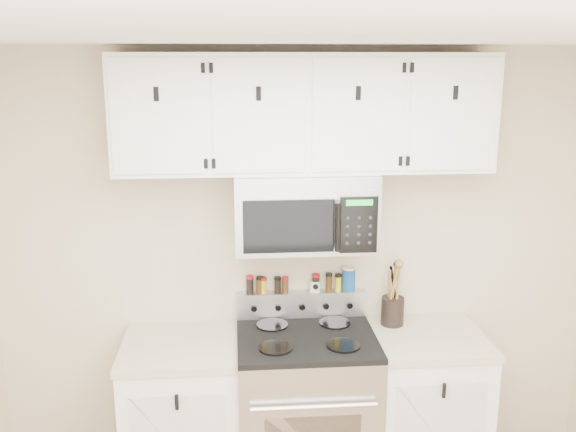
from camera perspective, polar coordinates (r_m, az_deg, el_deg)
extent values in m
cube|color=beige|center=(3.77, 1.14, -4.42)|extent=(3.50, 0.01, 2.50)
cube|color=white|center=(1.85, 7.13, 15.74)|extent=(3.50, 3.50, 0.01)
cube|color=#B7B7BA|center=(3.81, 1.60, -17.31)|extent=(0.76, 0.65, 0.92)
cube|color=black|center=(3.59, 1.66, -10.80)|extent=(0.76, 0.65, 0.03)
cube|color=#B7B7BA|center=(3.81, 1.18, -7.80)|extent=(0.76, 0.08, 0.15)
cylinder|color=black|center=(3.43, -1.11, -11.65)|extent=(0.18, 0.18, 0.01)
cylinder|color=black|center=(3.47, 4.96, -11.39)|extent=(0.18, 0.18, 0.01)
cylinder|color=black|center=(3.70, -1.41, -9.66)|extent=(0.18, 0.18, 0.01)
cylinder|color=black|center=(3.74, 4.18, -9.45)|extent=(0.18, 0.18, 0.01)
cube|color=white|center=(3.84, -9.25, -17.62)|extent=(0.62, 0.60, 0.88)
cube|color=tan|center=(3.62, -9.54, -11.38)|extent=(0.64, 0.62, 0.04)
cube|color=white|center=(3.97, 11.95, -16.59)|extent=(0.62, 0.60, 0.88)
cube|color=tan|center=(3.76, 12.30, -10.52)|extent=(0.64, 0.62, 0.04)
cube|color=#9E9EA3|center=(3.49, 1.49, 0.57)|extent=(0.76, 0.38, 0.42)
cube|color=#B7B7BA|center=(3.26, 1.88, 2.69)|extent=(0.73, 0.01, 0.08)
cube|color=black|center=(3.30, 0.05, -0.93)|extent=(0.47, 0.01, 0.28)
cube|color=black|center=(3.35, 6.29, -0.79)|extent=(0.20, 0.01, 0.30)
cylinder|color=black|center=(3.29, 4.46, -1.00)|extent=(0.03, 0.03, 0.26)
cube|color=white|center=(3.43, 1.50, 9.15)|extent=(2.00, 0.33, 0.62)
cube|color=white|center=(3.26, -11.53, 8.63)|extent=(0.46, 0.01, 0.57)
cube|color=black|center=(3.25, -11.64, 10.58)|extent=(0.02, 0.01, 0.07)
cube|color=white|center=(3.24, -2.62, 8.86)|extent=(0.46, 0.01, 0.57)
cube|color=black|center=(3.23, -2.63, 10.82)|extent=(0.03, 0.01, 0.07)
cube|color=white|center=(3.30, 6.20, 8.88)|extent=(0.46, 0.01, 0.57)
cube|color=black|center=(3.29, 6.27, 10.81)|extent=(0.03, 0.01, 0.07)
cube|color=white|center=(3.43, 14.52, 8.71)|extent=(0.46, 0.01, 0.57)
cube|color=black|center=(3.42, 14.68, 10.56)|extent=(0.02, 0.01, 0.07)
cylinder|color=black|center=(3.82, 9.27, -8.34)|extent=(0.13, 0.13, 0.16)
cylinder|color=olive|center=(3.77, 9.35, -6.56)|extent=(0.02, 0.02, 0.31)
cylinder|color=olive|center=(3.76, 9.72, -6.45)|extent=(0.02, 0.02, 0.33)
cylinder|color=olive|center=(3.78, 8.97, -6.68)|extent=(0.02, 0.02, 0.28)
cylinder|color=black|center=(3.79, 9.42, -6.52)|extent=(0.02, 0.02, 0.30)
cylinder|color=olive|center=(3.75, 9.27, -6.61)|extent=(0.02, 0.02, 0.32)
cube|color=silver|center=(3.78, 2.43, -6.25)|extent=(0.06, 0.06, 0.06)
cylinder|color=#154B91|center=(3.80, 5.41, -5.65)|extent=(0.08, 0.08, 0.13)
cylinder|color=white|center=(3.78, 5.44, -4.63)|extent=(0.08, 0.08, 0.01)
cylinder|color=black|center=(3.75, -3.41, -6.22)|extent=(0.04, 0.04, 0.09)
cylinder|color=#B00D20|center=(3.73, -3.42, -5.46)|extent=(0.04, 0.04, 0.02)
cylinder|color=#462D10|center=(3.75, -2.51, -6.25)|extent=(0.04, 0.04, 0.08)
cylinder|color=black|center=(3.74, -2.52, -5.53)|extent=(0.04, 0.04, 0.02)
cylinder|color=gold|center=(3.76, -2.22, -6.28)|extent=(0.04, 0.04, 0.08)
cylinder|color=#AD160D|center=(3.74, -2.23, -5.60)|extent=(0.04, 0.04, 0.02)
cylinder|color=black|center=(3.76, -0.93, -6.24)|extent=(0.04, 0.04, 0.08)
cylinder|color=black|center=(3.74, -0.94, -5.55)|extent=(0.04, 0.04, 0.02)
cylinder|color=#452D10|center=(3.76, -0.23, -6.22)|extent=(0.04, 0.04, 0.08)
cylinder|color=#B00D13|center=(3.75, -0.23, -5.54)|extent=(0.04, 0.04, 0.02)
cylinder|color=black|center=(3.78, 2.48, -6.06)|extent=(0.04, 0.04, 0.09)
cylinder|color=#AD0D0F|center=(3.76, 2.49, -5.30)|extent=(0.05, 0.05, 0.02)
cylinder|color=#412B0F|center=(3.79, 3.66, -5.99)|extent=(0.04, 0.04, 0.09)
cylinder|color=black|center=(3.77, 3.67, -5.21)|extent=(0.04, 0.04, 0.02)
cylinder|color=gold|center=(3.80, 4.48, -6.02)|extent=(0.04, 0.04, 0.09)
cylinder|color=black|center=(3.78, 4.50, -5.29)|extent=(0.04, 0.04, 0.02)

